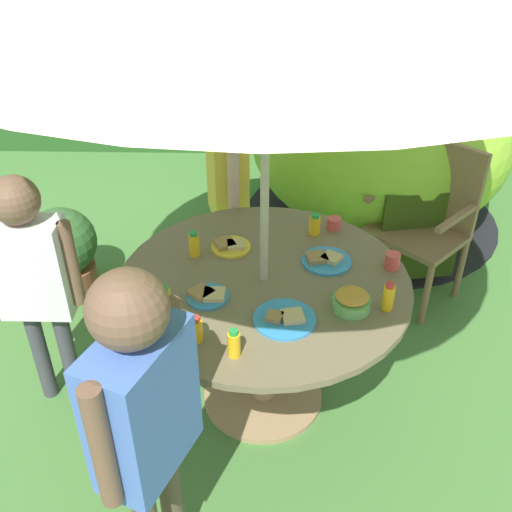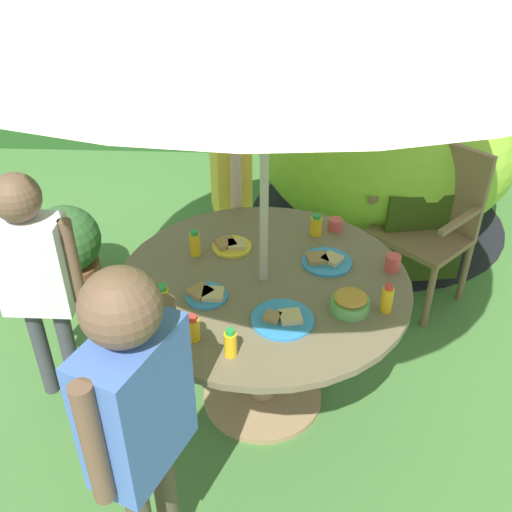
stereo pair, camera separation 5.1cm
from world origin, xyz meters
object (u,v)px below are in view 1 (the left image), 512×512
child_in_white_shirt (32,268)px  cup_near (334,223)px  wooden_chair (427,213)px  plate_mid_left (230,246)px  plate_front_edge (285,318)px  juice_bottle_far_left (315,225)px  garden_table (264,309)px  dome_tent (379,134)px  snack_bowl (352,301)px  potted_plant (64,250)px  juice_bottle_back_edge (234,344)px  juice_bottle_mid_right (164,300)px  child_in_blue_shirt (143,406)px  cup_far (392,261)px  plate_center_back (208,295)px  plate_far_right (326,260)px  child_in_yellow_shirt (227,177)px  juice_bottle_near_right (388,297)px  juice_bottle_center_front (194,244)px  juice_bottle_near_left (195,329)px

child_in_white_shirt → cup_near: bearing=17.8°
wooden_chair → plate_mid_left: bearing=-102.4°
plate_front_edge → juice_bottle_far_left: juice_bottle_far_left is taller
garden_table → juice_bottle_far_left: 0.51m
dome_tent → snack_bowl: (-0.43, -2.06, 0.12)m
child_in_white_shirt → potted_plant: bearing=104.0°
child_in_white_shirt → plate_mid_left: size_ratio=6.58×
juice_bottle_back_edge → garden_table: bearing=77.9°
plate_mid_left → juice_bottle_mid_right: (-0.24, -0.47, 0.04)m
child_in_white_shirt → juice_bottle_mid_right: 0.67m
child_in_blue_shirt → cup_far: size_ratio=18.49×
juice_bottle_mid_right → juice_bottle_back_edge: (0.30, -0.25, -0.00)m
snack_bowl → juice_bottle_far_left: (-0.12, 0.58, 0.01)m
wooden_chair → plate_center_back: 1.65m
wooden_chair → plate_center_back: bearing=-92.4°
snack_bowl → plate_far_right: (-0.08, 0.34, -0.03)m
child_in_yellow_shirt → plate_center_back: bearing=-15.3°
child_in_yellow_shirt → child_in_blue_shirt: child_in_blue_shirt is taller
dome_tent → garden_table: bearing=-122.8°
juice_bottle_near_right → child_in_yellow_shirt: bearing=124.7°
plate_center_back → juice_bottle_center_front: juice_bottle_center_front is taller
child_in_white_shirt → plate_mid_left: bearing=15.7°
dome_tent → juice_bottle_far_left: size_ratio=20.07×
potted_plant → plate_front_edge: plate_front_edge is taller
plate_front_edge → cup_far: 0.62m
dome_tent → plate_far_right: dome_tent is taller
plate_center_back → juice_bottle_mid_right: 0.19m
potted_plant → juice_bottle_back_edge: (1.13, -1.36, 0.51)m
plate_front_edge → dome_tent: bearing=71.9°
juice_bottle_near_left → juice_bottle_far_left: size_ratio=1.02×
plate_far_right → cup_near: cup_near is taller
plate_center_back → juice_bottle_back_edge: 0.37m
child_in_yellow_shirt → garden_table: bearing=0.0°
potted_plant → juice_bottle_mid_right: bearing=-53.0°
snack_bowl → juice_bottle_back_edge: juice_bottle_back_edge is taller
juice_bottle_center_front → child_in_white_shirt: bearing=-166.0°
garden_table → potted_plant: garden_table is taller
wooden_chair → plate_center_back: size_ratio=5.35×
snack_bowl → juice_bottle_near_left: size_ratio=1.42×
juice_bottle_center_front → cup_near: juice_bottle_center_front is taller
plate_front_edge → juice_bottle_back_edge: (-0.19, -0.20, 0.05)m
plate_far_right → juice_bottle_center_front: 0.61m
plate_far_right → juice_bottle_far_left: 0.25m
juice_bottle_back_edge → plate_mid_left: bearing=94.6°
juice_bottle_far_left → juice_bottle_mid_right: size_ratio=0.91×
juice_bottle_near_left → cup_near: juice_bottle_near_left is taller
snack_bowl → cup_near: bearing=91.6°
plate_front_edge → juice_bottle_near_right: juice_bottle_near_right is taller
child_in_white_shirt → juice_bottle_mid_right: (0.62, -0.24, 0.02)m
juice_bottle_far_left → juice_bottle_back_edge: 0.93m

